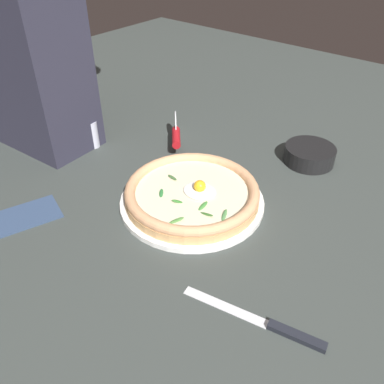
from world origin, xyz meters
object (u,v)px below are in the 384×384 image
Objects in this scene: side_bowl at (309,155)px; folded_napkin at (26,215)px; pizza_cutter at (176,133)px; table_knife at (273,326)px; pepper_shaker at (93,134)px; pizza at (192,193)px.

side_bowl is 0.93× the size of folded_napkin.
table_knife is (-0.51, 0.34, -0.04)m from pizza_cutter.
side_bowl is 0.58m from pepper_shaker.
pepper_shaker is (0.13, -0.29, 0.03)m from folded_napkin.
pizza_cutter is 1.58× the size of pepper_shaker.
pepper_shaker reaches higher than side_bowl.
pizza is 2.14× the size of folded_napkin.
pizza_cutter is at bearing -33.63° from table_knife.
table_knife is at bearing 110.65° from side_bowl.
table_knife is at bearing 146.37° from pizza_cutter.
pizza_cutter is (0.20, -0.17, 0.01)m from pizza.
pizza_cutter is 0.44m from folded_napkin.
pizza is 0.38m from pepper_shaker.
pizza_cutter reaches higher than pizza.
side_bowl reaches higher than table_knife.
side_bowl reaches higher than folded_napkin.
side_bowl is 0.36m from pizza_cutter.
pizza is at bearing -132.99° from folded_napkin.
pizza is 1.22× the size of table_knife.
pizza_cutter is 0.49× the size of table_knife.
pepper_shaker reaches higher than folded_napkin.
pizza is 3.97× the size of pepper_shaker.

